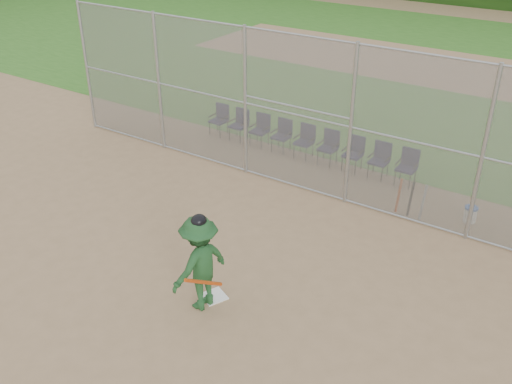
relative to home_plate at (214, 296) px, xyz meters
The scene contains 17 objects.
ground 0.59m from the home_plate, 159.25° to the right, with size 100.00×100.00×0.00m, color #A6825C.
grass_strip 17.80m from the home_plate, 91.78° to the left, with size 100.00×100.00×0.00m, color #326C20.
dirt_patch_far 17.80m from the home_plate, 91.78° to the left, with size 24.00×24.00×0.00m, color tan.
backstop_fence 5.24m from the home_plate, 96.57° to the left, with size 16.09×0.09×4.00m.
home_plate is the anchor object (origin of this frame).
batter_at_plate 1.00m from the home_plate, 98.27° to the right, with size 0.99×1.44×1.99m.
water_cooler 6.47m from the home_plate, 59.18° to the left, with size 0.31×0.31×0.39m.
spare_bats 5.49m from the home_plate, 68.54° to the left, with size 0.66×0.27×0.85m.
chair_0 8.09m from the home_plate, 126.29° to the left, with size 0.54×0.52×0.96m, color #0E0E34, non-canonical shape.
chair_1 7.66m from the home_plate, 121.65° to the left, with size 0.54×0.52×0.96m, color #0E0E34, non-canonical shape.
chair_2 7.29m from the home_plate, 116.51° to the left, with size 0.54×0.52×0.96m, color #0E0E34, non-canonical shape.
chair_3 6.98m from the home_plate, 110.85° to the left, with size 0.54×0.52×0.96m, color #0E0E34, non-canonical shape.
chair_4 6.75m from the home_plate, 104.74° to the left, with size 0.54×0.52×0.96m, color #0E0E34, non-canonical shape.
chair_5 6.59m from the home_plate, 98.27° to the left, with size 0.54×0.52×0.96m, color #0E0E34, non-canonical shape.
chair_6 6.53m from the home_plate, 91.57° to the left, with size 0.54×0.52×0.96m, color #0E0E34, non-canonical shape.
chair_7 6.55m from the home_plate, 84.84° to the left, with size 0.54×0.52×0.96m, color #0E0E34, non-canonical shape.
chair_8 6.66m from the home_plate, 78.24° to the left, with size 0.54×0.52×0.96m, color #0E0E34, non-canonical shape.
Camera 1 is at (6.05, -6.57, 7.03)m, focal length 40.00 mm.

